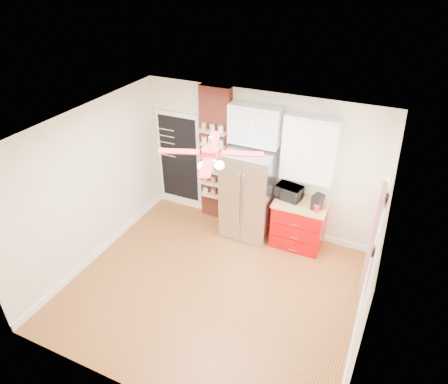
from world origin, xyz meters
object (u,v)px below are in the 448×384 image
at_px(fridge, 249,194).
at_px(coffee_maker, 318,202).
at_px(toaster_oven, 289,192).
at_px(canister_left, 317,208).
at_px(ceiling_fan, 210,153).
at_px(red_cabinet, 299,224).
at_px(pantry_jar_oats, 206,154).

xyz_separation_m(fridge, coffee_maker, (1.26, -0.02, 0.16)).
relative_size(toaster_oven, canister_left, 3.57).
bearing_deg(ceiling_fan, red_cabinet, 61.29).
bearing_deg(ceiling_fan, pantry_jar_oats, 119.28).
xyz_separation_m(toaster_oven, pantry_jar_oats, (-1.65, 0.01, 0.41)).
xyz_separation_m(fridge, canister_left, (1.27, -0.10, 0.09)).
bearing_deg(coffee_maker, red_cabinet, -170.70).
bearing_deg(fridge, coffee_maker, -0.68).
bearing_deg(fridge, ceiling_fan, -88.24).
relative_size(red_cabinet, canister_left, 7.42).
xyz_separation_m(coffee_maker, pantry_jar_oats, (-2.20, 0.14, 0.39)).
distance_m(fridge, ceiling_fan, 2.25).
bearing_deg(ceiling_fan, fridge, 91.76).
bearing_deg(red_cabinet, ceiling_fan, -118.71).
relative_size(canister_left, pantry_jar_oats, 1.08).
relative_size(fridge, pantry_jar_oats, 14.85).
xyz_separation_m(red_cabinet, toaster_oven, (-0.25, 0.07, 0.57)).
xyz_separation_m(fridge, pantry_jar_oats, (-0.93, 0.13, 0.56)).
height_order(red_cabinet, toaster_oven, toaster_oven).
xyz_separation_m(fridge, toaster_oven, (0.72, 0.12, 0.15)).
height_order(fridge, coffee_maker, fridge).
bearing_deg(pantry_jar_oats, red_cabinet, -2.27).
bearing_deg(fridge, red_cabinet, 2.95).
distance_m(canister_left, pantry_jar_oats, 2.27).
relative_size(toaster_oven, pantry_jar_oats, 3.84).
distance_m(ceiling_fan, toaster_oven, 2.33).
xyz_separation_m(fridge, ceiling_fan, (0.05, -1.63, 1.55)).
distance_m(coffee_maker, pantry_jar_oats, 2.24).
bearing_deg(toaster_oven, canister_left, -11.98).
bearing_deg(fridge, canister_left, -4.68).
distance_m(toaster_oven, pantry_jar_oats, 1.70).
distance_m(red_cabinet, toaster_oven, 0.63).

